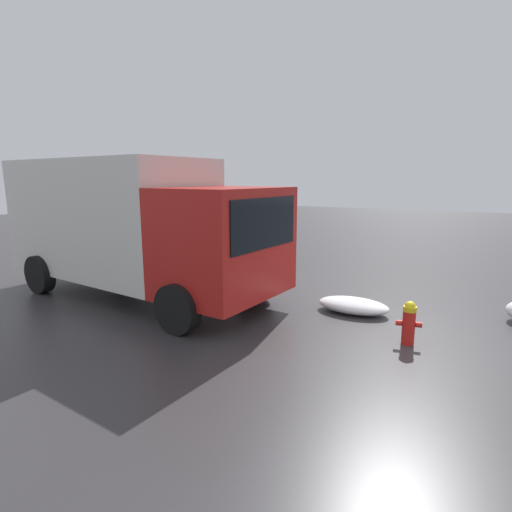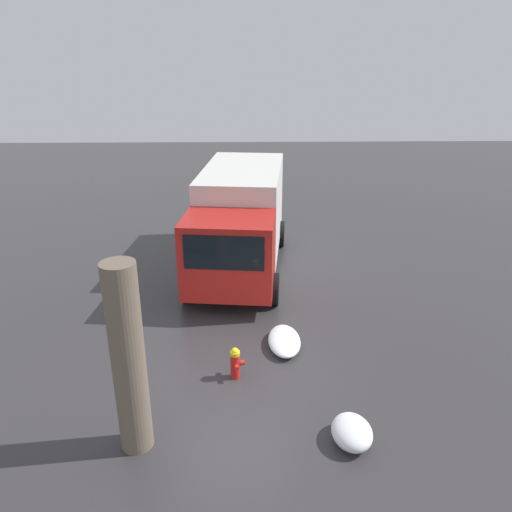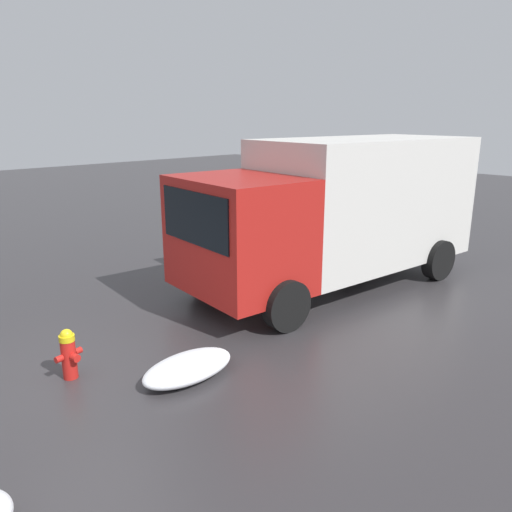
{
  "view_description": "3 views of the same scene",
  "coord_description": "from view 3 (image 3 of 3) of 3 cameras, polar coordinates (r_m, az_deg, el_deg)",
  "views": [
    {
      "loc": [
        -0.68,
        6.62,
        2.69
      ],
      "look_at": [
        3.08,
        -0.49,
        1.11
      ],
      "focal_mm": 28.0,
      "sensor_mm": 36.0,
      "label": 1
    },
    {
      "loc": [
        -8.97,
        -0.24,
        6.54
      ],
      "look_at": [
        3.68,
        -0.53,
        1.31
      ],
      "focal_mm": 35.0,
      "sensor_mm": 36.0,
      "label": 2
    },
    {
      "loc": [
        -2.52,
        -6.34,
        3.56
      ],
      "look_at": [
        3.51,
        -0.14,
        1.12
      ],
      "focal_mm": 35.0,
      "sensor_mm": 36.0,
      "label": 3
    }
  ],
  "objects": [
    {
      "name": "ground_plane",
      "position": [
        7.69,
        -20.37,
        -12.87
      ],
      "size": [
        60.0,
        60.0,
        0.0
      ],
      "primitive_type": "plane",
      "color": "#333033"
    },
    {
      "name": "snow_pile_by_hydrant",
      "position": [
        7.24,
        -7.76,
        -12.52
      ],
      "size": [
        1.42,
        0.77,
        0.3
      ],
      "color": "white",
      "rests_on": "ground_plane"
    },
    {
      "name": "fire_hydrant",
      "position": [
        7.52,
        -20.63,
        -10.36
      ],
      "size": [
        0.41,
        0.32,
        0.73
      ],
      "rotation": [
        0.0,
        0.0,
        4.9
      ],
      "color": "red",
      "rests_on": "ground_plane"
    },
    {
      "name": "delivery_truck",
      "position": [
        10.74,
        9.46,
        5.46
      ],
      "size": [
        7.01,
        3.27,
        3.1
      ],
      "rotation": [
        0.0,
        0.0,
        1.46
      ],
      "color": "red",
      "rests_on": "ground_plane"
    }
  ]
}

